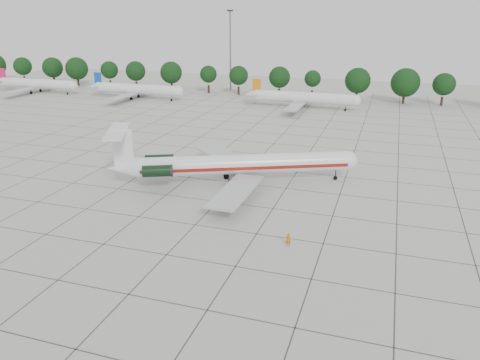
{
  "coord_description": "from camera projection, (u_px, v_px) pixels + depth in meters",
  "views": [
    {
      "loc": [
        21.75,
        -56.67,
        25.28
      ],
      "look_at": [
        3.2,
        0.25,
        3.5
      ],
      "focal_mm": 35.0,
      "sensor_mm": 36.0,
      "label": 1
    }
  ],
  "objects": [
    {
      "name": "bg_airliner_a",
      "position": [
        37.0,
        84.0,
        150.9
      ],
      "size": [
        28.24,
        27.2,
        7.4
      ],
      "color": "silver",
      "rests_on": "ground"
    },
    {
      "name": "floodlight_mast",
      "position": [
        230.0,
        46.0,
        151.67
      ],
      "size": [
        1.6,
        1.6,
        25.45
      ],
      "color": "slate",
      "rests_on": "ground"
    },
    {
      "name": "ground",
      "position": [
        218.0,
        202.0,
        65.61
      ],
      "size": [
        260.0,
        260.0,
        0.0
      ],
      "primitive_type": "plane",
      "color": "beige",
      "rests_on": "ground"
    },
    {
      "name": "ground_crew",
      "position": [
        288.0,
        240.0,
        52.98
      ],
      "size": [
        0.61,
        0.41,
        1.64
      ],
      "primitive_type": "imported",
      "rotation": [
        0.0,
        0.0,
        3.11
      ],
      "color": "#C26D0B",
      "rests_on": "ground"
    },
    {
      "name": "main_airliner",
      "position": [
        231.0,
        164.0,
        71.22
      ],
      "size": [
        36.73,
        27.53,
        9.02
      ],
      "rotation": [
        0.0,
        0.0,
        0.43
      ],
      "color": "silver",
      "rests_on": "ground"
    },
    {
      "name": "tree_line",
      "position": [
        280.0,
        77.0,
        142.92
      ],
      "size": [
        249.86,
        8.44,
        10.22
      ],
      "color": "#332114",
      "rests_on": "ground"
    },
    {
      "name": "bg_airliner_c",
      "position": [
        303.0,
        98.0,
        126.81
      ],
      "size": [
        28.24,
        27.2,
        7.4
      ],
      "color": "silver",
      "rests_on": "ground"
    },
    {
      "name": "bg_airliner_b",
      "position": [
        137.0,
        89.0,
        140.62
      ],
      "size": [
        28.24,
        27.2,
        7.4
      ],
      "color": "silver",
      "rests_on": "ground"
    },
    {
      "name": "apron_joints",
      "position": [
        249.0,
        169.0,
        79.01
      ],
      "size": [
        170.0,
        170.0,
        0.02
      ],
      "primitive_type": "cube",
      "color": "#383838",
      "rests_on": "ground"
    }
  ]
}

